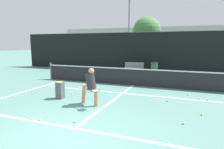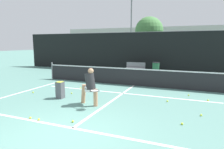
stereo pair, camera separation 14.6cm
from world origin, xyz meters
TOP-DOWN VIEW (x-y plane):
  - ground_plane at (0.00, 0.00)m, footprint 100.00×100.00m
  - court_baseline_near at (0.00, 0.50)m, footprint 11.00×0.10m
  - court_service_line at (0.00, 4.67)m, footprint 8.25×0.10m
  - court_center_mark at (0.00, 3.50)m, footprint 0.10×6.01m
  - court_sideline_left at (-4.51, 3.50)m, footprint 0.10×7.01m
  - net at (0.00, 6.51)m, footprint 11.09×0.09m
  - fence_back at (0.00, 11.80)m, footprint 24.00×0.06m
  - player_practicing at (-0.57, 2.55)m, footprint 1.06×0.77m
  - tennis_ball_scattered_0 at (-1.26, 0.58)m, footprint 0.07×0.07m
  - tennis_ball_scattered_1 at (2.09, 4.03)m, footprint 0.07×0.07m
  - tennis_ball_scattered_2 at (2.76, 1.88)m, footprint 0.07×0.07m
  - tennis_ball_scattered_3 at (-1.59, 0.59)m, footprint 0.07×0.07m
  - tennis_ball_scattered_4 at (-3.90, 3.11)m, footprint 0.07×0.07m
  - tennis_ball_scattered_5 at (3.28, 2.84)m, footprint 0.07×0.07m
  - tennis_ball_scattered_6 at (2.84, 5.33)m, footprint 0.07×0.07m
  - tennis_ball_scattered_7 at (-2.33, 4.75)m, footprint 0.07×0.07m
  - tennis_ball_scattered_8 at (-0.22, 0.84)m, footprint 0.07×0.07m
  - tennis_ball_scattered_9 at (3.59, 4.77)m, footprint 0.07×0.07m
  - tennis_ball_scattered_10 at (-2.14, 3.66)m, footprint 0.07×0.07m
  - ball_hopper at (-2.17, 2.87)m, footprint 0.28×0.28m
  - courtside_bench at (-1.08, 10.68)m, footprint 1.47×0.57m
  - trash_bin at (0.43, 10.72)m, footprint 0.53×0.53m
  - parked_car at (1.83, 14.28)m, footprint 1.80×3.92m
  - floodlight_mast at (-3.83, 18.41)m, footprint 1.10×0.24m
  - tree_west at (-1.35, 16.38)m, footprint 2.80×2.80m
  - building_far at (0.00, 28.43)m, footprint 36.00×2.40m

SIDE VIEW (x-z plane):
  - ground_plane at x=0.00m, z-range 0.00..0.00m
  - court_baseline_near at x=0.00m, z-range 0.00..0.01m
  - court_service_line at x=0.00m, z-range 0.00..0.01m
  - court_center_mark at x=0.00m, z-range 0.00..0.01m
  - court_sideline_left at x=-4.51m, z-range 0.00..0.01m
  - tennis_ball_scattered_0 at x=-1.26m, z-range 0.00..0.07m
  - tennis_ball_scattered_1 at x=2.09m, z-range 0.00..0.07m
  - tennis_ball_scattered_2 at x=2.76m, z-range 0.00..0.07m
  - tennis_ball_scattered_3 at x=-1.59m, z-range 0.00..0.07m
  - tennis_ball_scattered_4 at x=-3.90m, z-range 0.00..0.07m
  - tennis_ball_scattered_5 at x=3.28m, z-range 0.00..0.07m
  - tennis_ball_scattered_6 at x=2.84m, z-range 0.00..0.07m
  - tennis_ball_scattered_7 at x=-2.33m, z-range 0.00..0.07m
  - tennis_ball_scattered_8 at x=-0.22m, z-range 0.00..0.07m
  - tennis_ball_scattered_9 at x=3.59m, z-range 0.00..0.07m
  - tennis_ball_scattered_10 at x=-2.14m, z-range 0.00..0.07m
  - ball_hopper at x=-2.17m, z-range 0.02..0.73m
  - courtside_bench at x=-1.08m, z-range 0.03..0.89m
  - trash_bin at x=0.43m, z-range 0.00..0.94m
  - net at x=0.00m, z-range -0.02..1.05m
  - parked_car at x=1.83m, z-range -0.11..1.35m
  - player_practicing at x=-0.57m, z-range 0.04..1.45m
  - fence_back at x=0.00m, z-range -0.01..3.18m
  - building_far at x=0.00m, z-range 0.00..4.75m
  - tree_west at x=-1.35m, z-range 1.04..5.96m
  - floodlight_mast at x=-3.83m, z-range 1.10..8.62m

